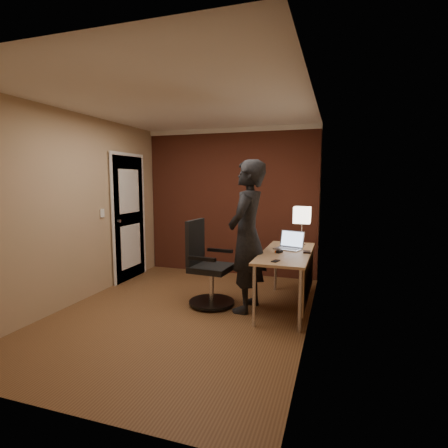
% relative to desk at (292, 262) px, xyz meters
% --- Properties ---
extents(room, '(4.00, 4.00, 4.00)m').
position_rel_desk_xyz_m(room, '(-1.53, 1.00, 0.77)').
color(room, brown).
rests_on(room, ground).
extents(desk, '(0.60, 1.50, 0.73)m').
position_rel_desk_xyz_m(desk, '(0.00, 0.00, 0.00)').
color(desk, tan).
rests_on(desk, ground).
extents(desk_lamp, '(0.22, 0.22, 0.54)m').
position_rel_desk_xyz_m(desk_lamp, '(0.06, 0.49, 0.55)').
color(desk_lamp, silver).
rests_on(desk_lamp, desk).
extents(laptop, '(0.39, 0.35, 0.23)m').
position_rel_desk_xyz_m(laptop, '(-0.06, 0.21, 0.19)').
color(laptop, silver).
rests_on(laptop, desk).
extents(mouse, '(0.09, 0.12, 0.03)m').
position_rel_desk_xyz_m(mouse, '(-0.16, -0.08, 0.14)').
color(mouse, black).
rests_on(mouse, desk).
extents(phone, '(0.09, 0.13, 0.01)m').
position_rel_desk_xyz_m(phone, '(-0.11, -0.56, 0.13)').
color(phone, black).
rests_on(phone, desk).
extents(wallet, '(0.10, 0.12, 0.02)m').
position_rel_desk_xyz_m(wallet, '(0.18, 0.02, 0.14)').
color(wallet, black).
rests_on(wallet, desk).
extents(office_chair, '(0.59, 0.63, 1.09)m').
position_rel_desk_xyz_m(office_chair, '(-1.07, -0.20, -0.12)').
color(office_chair, black).
rests_on(office_chair, ground).
extents(person, '(0.50, 0.72, 1.87)m').
position_rel_desk_xyz_m(person, '(-0.53, -0.21, 0.34)').
color(person, black).
rests_on(person, ground).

